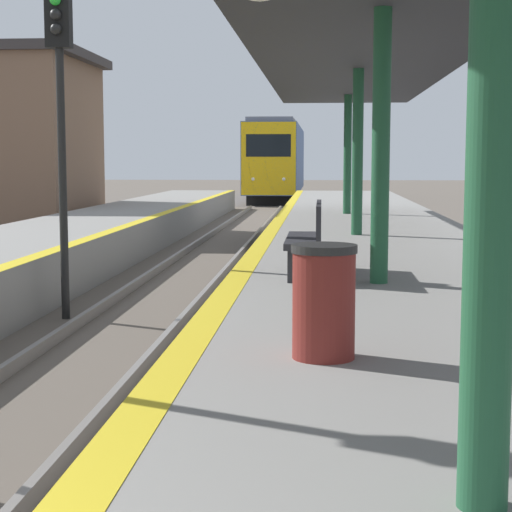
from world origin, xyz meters
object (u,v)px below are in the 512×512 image
Objects in this scene: signal_mid at (60,89)px; trash_bin at (324,301)px; train at (277,161)px; bench at (309,236)px.

signal_mid is 7.46m from trash_bin.
train is 9.26× the size of bench.
signal_mid is 5.75× the size of trash_bin.
trash_bin is (2.71, -45.21, -0.98)m from train.
signal_mid is (-1.10, -39.14, 1.07)m from train.
signal_mid reaches higher than train.
trash_bin is at bearing -87.79° from bench.
signal_mid is at bearing 158.23° from bench.
signal_mid is at bearing 122.16° from trash_bin.
train is 20.10× the size of trash_bin.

